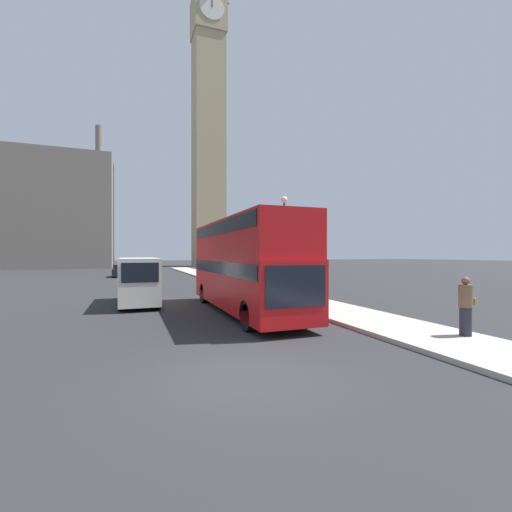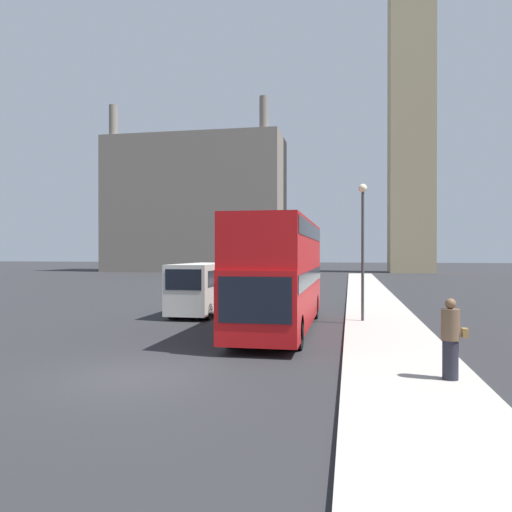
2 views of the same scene
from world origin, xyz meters
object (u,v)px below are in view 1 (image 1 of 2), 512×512
(clock_tower, at_px, (208,100))
(white_van, at_px, (139,280))
(red_double_decker_bus, at_px, (243,261))
(street_lamp, at_px, (284,232))
(pedestrian, at_px, (466,306))
(parked_sedan, at_px, (121,271))

(clock_tower, xyz_separation_m, white_van, (-16.39, -57.22, -36.24))
(white_van, bearing_deg, clock_tower, 74.01)
(red_double_decker_bus, distance_m, street_lamp, 4.24)
(red_double_decker_bus, bearing_deg, pedestrian, -56.31)
(red_double_decker_bus, bearing_deg, street_lamp, 36.26)
(red_double_decker_bus, xyz_separation_m, pedestrian, (4.87, -7.31, -1.29))
(pedestrian, xyz_separation_m, street_lamp, (-1.71, 9.64, 2.87))
(pedestrian, xyz_separation_m, parked_sedan, (-10.80, 36.11, -0.39))
(white_van, distance_m, parked_sedan, 24.59)
(pedestrian, height_order, parked_sedan, pedestrian)
(white_van, height_order, pedestrian, white_van)
(white_van, xyz_separation_m, street_lamp, (7.64, -1.94, 2.60))
(clock_tower, distance_m, street_lamp, 68.62)
(street_lamp, distance_m, parked_sedan, 28.18)
(red_double_decker_bus, xyz_separation_m, parked_sedan, (-5.92, 28.80, -1.68))
(red_double_decker_bus, relative_size, pedestrian, 5.84)
(clock_tower, relative_size, parked_sedan, 16.59)
(red_double_decker_bus, height_order, pedestrian, red_double_decker_bus)
(white_van, bearing_deg, parked_sedan, 93.39)
(white_van, height_order, street_lamp, street_lamp)
(white_van, xyz_separation_m, parked_sedan, (-1.45, 24.54, -0.66))
(red_double_decker_bus, bearing_deg, clock_tower, 79.02)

